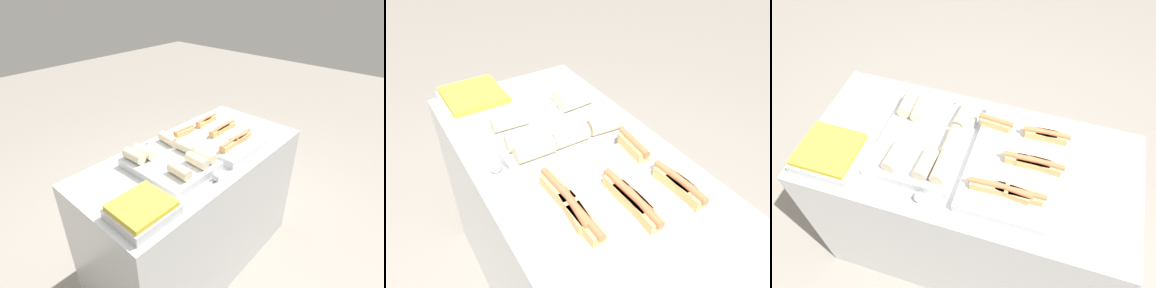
# 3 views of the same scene
# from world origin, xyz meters

# --- Properties ---
(ground_plane) EXTENTS (12.00, 12.00, 0.00)m
(ground_plane) POSITION_xyz_m (0.00, 0.00, 0.00)
(ground_plane) COLOR gray
(counter) EXTENTS (1.45, 0.69, 0.90)m
(counter) POSITION_xyz_m (0.00, 0.00, 0.45)
(counter) COLOR silver
(counter) RESTS_ON ground_plane
(tray_hotdogs) EXTENTS (0.40, 0.55, 0.10)m
(tray_hotdogs) POSITION_xyz_m (0.20, 0.00, 0.93)
(tray_hotdogs) COLOR silver
(tray_hotdogs) RESTS_ON counter
(tray_wraps) EXTENTS (0.37, 0.46, 0.11)m
(tray_wraps) POSITION_xyz_m (-0.20, 0.00, 0.94)
(tray_wraps) COLOR silver
(tray_wraps) RESTS_ON counter
(tray_side_front) EXTENTS (0.27, 0.25, 0.07)m
(tray_side_front) POSITION_xyz_m (-0.56, -0.18, 0.94)
(tray_side_front) COLOR silver
(tray_side_front) RESTS_ON counter
(serving_spoon_near) EXTENTS (0.23, 0.04, 0.04)m
(serving_spoon_near) POSITION_xyz_m (-0.14, -0.26, 0.92)
(serving_spoon_near) COLOR #B2B5BA
(serving_spoon_near) RESTS_ON counter
(serving_spoon_far) EXTENTS (0.22, 0.04, 0.04)m
(serving_spoon_far) POSITION_xyz_m (-0.15, 0.26, 0.92)
(serving_spoon_far) COLOR #B2B5BA
(serving_spoon_far) RESTS_ON counter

